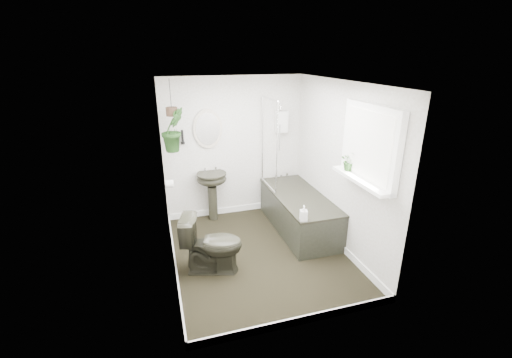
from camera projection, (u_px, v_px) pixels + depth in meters
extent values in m
cube|color=black|center=(259.00, 254.00, 4.77)|extent=(2.30, 2.80, 0.02)
cube|color=white|center=(260.00, 81.00, 3.96)|extent=(2.30, 2.80, 0.02)
cube|color=white|center=(234.00, 148.00, 5.63)|extent=(2.30, 0.02, 2.30)
cube|color=white|center=(306.00, 226.00, 3.10)|extent=(2.30, 0.02, 2.30)
cube|color=white|center=(166.00, 185.00, 4.05)|extent=(0.02, 2.80, 2.30)
cube|color=white|center=(340.00, 167.00, 4.68)|extent=(0.02, 2.80, 2.30)
cube|color=white|center=(259.00, 250.00, 4.75)|extent=(2.30, 2.80, 0.10)
cube|color=white|center=(282.00, 122.00, 5.64)|extent=(0.20, 0.10, 0.35)
ellipsoid|color=beige|center=(208.00, 129.00, 5.36)|extent=(0.46, 0.03, 0.62)
cylinder|color=black|center=(183.00, 137.00, 5.27)|extent=(0.04, 0.04, 0.22)
cylinder|color=white|center=(169.00, 184.00, 4.78)|extent=(0.11, 0.11, 0.11)
cube|color=white|center=(370.00, 145.00, 3.86)|extent=(0.08, 1.00, 0.90)
cube|color=white|center=(361.00, 180.00, 3.98)|extent=(0.18, 1.00, 0.04)
cube|color=white|center=(367.00, 145.00, 3.84)|extent=(0.01, 0.86, 0.76)
imported|color=black|center=(212.00, 244.00, 4.27)|extent=(0.83, 0.62, 0.76)
imported|color=black|center=(350.00, 161.00, 4.21)|extent=(0.29, 0.27, 0.25)
imported|color=black|center=(173.00, 130.00, 4.83)|extent=(0.43, 0.40, 0.63)
imported|color=black|center=(304.00, 213.00, 4.40)|extent=(0.12, 0.12, 0.21)
cylinder|color=#3B291D|center=(172.00, 112.00, 4.74)|extent=(0.16, 0.16, 0.12)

